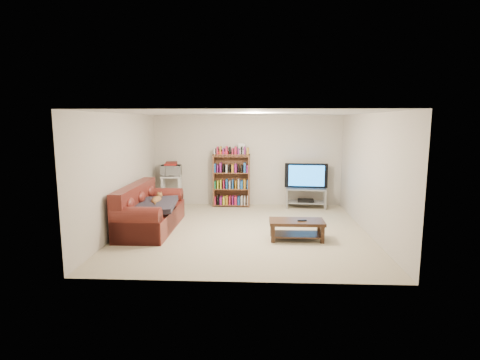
# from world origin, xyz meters

# --- Properties ---
(floor) EXTENTS (5.00, 5.00, 0.00)m
(floor) POSITION_xyz_m (0.00, 0.00, 0.00)
(floor) COLOR #C5B692
(floor) RESTS_ON ground
(ceiling) EXTENTS (5.00, 5.00, 0.00)m
(ceiling) POSITION_xyz_m (0.00, 0.00, 2.40)
(ceiling) COLOR white
(ceiling) RESTS_ON ground
(wall_back) EXTENTS (5.00, 0.00, 5.00)m
(wall_back) POSITION_xyz_m (0.00, 2.50, 1.20)
(wall_back) COLOR beige
(wall_back) RESTS_ON ground
(wall_front) EXTENTS (5.00, 0.00, 5.00)m
(wall_front) POSITION_xyz_m (0.00, -2.50, 1.20)
(wall_front) COLOR beige
(wall_front) RESTS_ON ground
(wall_left) EXTENTS (0.00, 5.00, 5.00)m
(wall_left) POSITION_xyz_m (-2.50, 0.00, 1.20)
(wall_left) COLOR beige
(wall_left) RESTS_ON ground
(wall_right) EXTENTS (0.00, 5.00, 5.00)m
(wall_right) POSITION_xyz_m (2.50, 0.00, 1.20)
(wall_right) COLOR beige
(wall_right) RESTS_ON ground
(sofa) EXTENTS (0.96, 2.20, 0.94)m
(sofa) POSITION_xyz_m (-2.02, 0.05, 0.33)
(sofa) COLOR maroon
(sofa) RESTS_ON floor
(blanket) EXTENTS (0.94, 1.16, 0.19)m
(blanket) POSITION_xyz_m (-1.84, -0.11, 0.55)
(blanket) COLOR #27242D
(blanket) RESTS_ON sofa
(cat) EXTENTS (0.24, 0.60, 0.18)m
(cat) POSITION_xyz_m (-1.84, 0.09, 0.61)
(cat) COLOR brown
(cat) RESTS_ON sofa
(coffee_table) EXTENTS (1.04, 0.52, 0.38)m
(coffee_table) POSITION_xyz_m (1.03, -0.53, 0.26)
(coffee_table) COLOR #341F12
(coffee_table) RESTS_ON floor
(remote) EXTENTS (0.17, 0.07, 0.02)m
(remote) POSITION_xyz_m (1.12, -0.58, 0.39)
(remote) COLOR black
(remote) RESTS_ON coffee_table
(tv_stand) EXTENTS (1.07, 0.55, 0.52)m
(tv_stand) POSITION_xyz_m (1.54, 2.18, 0.35)
(tv_stand) COLOR #999EA3
(tv_stand) RESTS_ON floor
(television) EXTENTS (1.12, 0.24, 0.64)m
(television) POSITION_xyz_m (1.54, 2.18, 0.84)
(television) COLOR black
(television) RESTS_ON tv_stand
(dvd_player) EXTENTS (0.44, 0.32, 0.06)m
(dvd_player) POSITION_xyz_m (1.54, 2.18, 0.19)
(dvd_player) COLOR black
(dvd_player) RESTS_ON tv_stand
(bookshelf) EXTENTS (0.97, 0.31, 1.39)m
(bookshelf) POSITION_xyz_m (-0.41, 2.26, 0.72)
(bookshelf) COLOR brown
(bookshelf) RESTS_ON floor
(shelf_clutter) EXTENTS (0.71, 0.22, 0.28)m
(shelf_clutter) POSITION_xyz_m (-0.32, 2.27, 1.50)
(shelf_clutter) COLOR silver
(shelf_clutter) RESTS_ON bookshelf
(microwave_stand) EXTENTS (0.54, 0.41, 0.83)m
(microwave_stand) POSITION_xyz_m (-1.99, 2.11, 0.53)
(microwave_stand) COLOR silver
(microwave_stand) RESTS_ON floor
(microwave) EXTENTS (0.53, 0.38, 0.28)m
(microwave) POSITION_xyz_m (-1.99, 2.11, 0.97)
(microwave) COLOR silver
(microwave) RESTS_ON microwave_stand
(game_boxes) EXTENTS (0.32, 0.28, 0.05)m
(game_boxes) POSITION_xyz_m (-1.99, 2.11, 1.13)
(game_boxes) COLOR maroon
(game_boxes) RESTS_ON microwave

